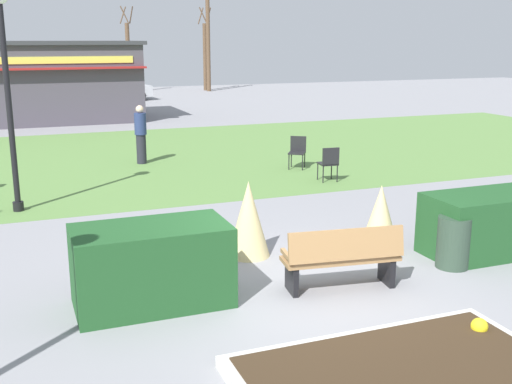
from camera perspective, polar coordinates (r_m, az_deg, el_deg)
name	(u,v)px	position (r m, az deg, el deg)	size (l,w,h in m)	color
ground_plane	(303,292)	(9.08, 4.26, -9.11)	(80.00, 80.00, 0.00)	gray
lawn_patch	(145,158)	(19.42, -10.10, 3.10)	(36.00, 12.00, 0.01)	#5B8442
park_bench	(342,258)	(9.08, 7.86, -5.95)	(1.75, 0.75, 0.95)	#9E7547
hedge_left	(152,266)	(8.60, -9.45, -6.63)	(2.07, 1.10, 1.11)	#1E4C23
hedge_right	(491,223)	(11.21, 20.62, -2.70)	(2.24, 1.10, 1.03)	#1E4C23
ornamental_grass_behind_left	(380,219)	(10.70, 11.25, -2.44)	(0.71, 0.71, 1.17)	#D1BC7F
ornamental_grass_behind_right	(249,219)	(10.33, -0.68, -2.46)	(0.71, 0.71, 1.27)	#D1BC7F
lamppost_mid	(6,74)	(13.68, -21.80, 9.91)	(0.36, 0.36, 4.54)	black
trash_bin	(454,242)	(10.35, 17.54, -4.39)	(0.52, 0.52, 0.82)	#2D4233
food_kiosk	(29,82)	(29.06, -19.95, 9.41)	(9.47, 4.64, 3.45)	#47424C
cafe_chair_east	(298,150)	(17.50, 3.80, 3.87)	(0.61, 0.61, 0.89)	black
cafe_chair_center	(329,161)	(15.88, 6.66, 2.79)	(0.48, 0.48, 0.89)	black
person_standing	(141,134)	(18.39, -10.45, 5.20)	(0.34, 0.34, 1.69)	#23232D
parked_car_west_slot	(15,92)	(37.66, -21.05, 8.46)	(4.26, 2.18, 1.20)	#2D6638
parked_car_center_slot	(113,90)	(38.07, -12.90, 9.07)	(4.36, 2.38, 1.20)	#B7BABF
tree_left_bg	(128,55)	(43.77, -11.55, 12.08)	(0.91, 0.96, 5.63)	brown
tree_right_bg	(208,43)	(44.12, -4.38, 13.40)	(0.91, 0.96, 7.30)	brown
tree_center_bg	(205,55)	(44.84, -4.66, 12.34)	(0.91, 0.96, 5.64)	brown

